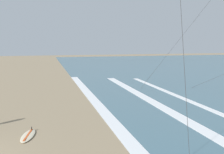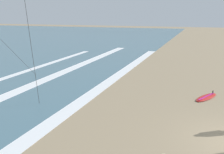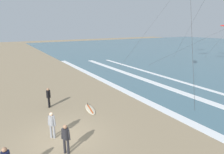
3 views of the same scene
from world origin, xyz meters
The scene contains 2 objects.
wave_foam_shoreline centered at (-1.26, 7.86, 0.01)m, with size 48.11×0.83×0.01m, color white.
surfboard_near_water centered at (5.35, 1.53, 0.05)m, with size 2.16×1.44×0.25m.
Camera 2 is at (-10.30, 1.79, 4.70)m, focal length 44.34 mm.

